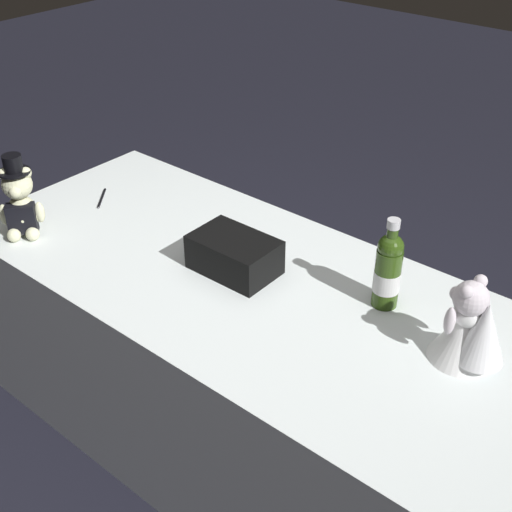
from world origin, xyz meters
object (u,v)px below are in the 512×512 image
Objects in this scene: teddy_bear_bride at (471,328)px; gift_case_black at (234,255)px; signing_pen at (102,199)px; teddy_bear_groom at (20,203)px; champagne_bottle at (388,270)px.

gift_case_black is (0.74, 0.07, -0.05)m from teddy_bear_bride.
signing_pen is at bearing 1.62° from teddy_bear_bride.
teddy_bear_groom is 0.76m from gift_case_black.
signing_pen is 0.45× the size of gift_case_black.
signing_pen is 0.69m from gift_case_black.
teddy_bear_groom is at bearing 20.75° from champagne_bottle.
champagne_bottle is 1.15m from signing_pen.
teddy_bear_groom is at bearing 22.47° from gift_case_black.
teddy_bear_groom reaches higher than gift_case_black.
teddy_bear_groom is at bearing 14.05° from teddy_bear_bride.
signing_pen is at bearing 5.78° from champagne_bottle.
teddy_bear_groom is 0.34m from signing_pen.
champagne_bottle is (-1.15, -0.44, 0.00)m from teddy_bear_groom.
teddy_bear_groom is 1.17× the size of teddy_bear_bride.
teddy_bear_bride is at bearing -178.38° from signing_pen.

